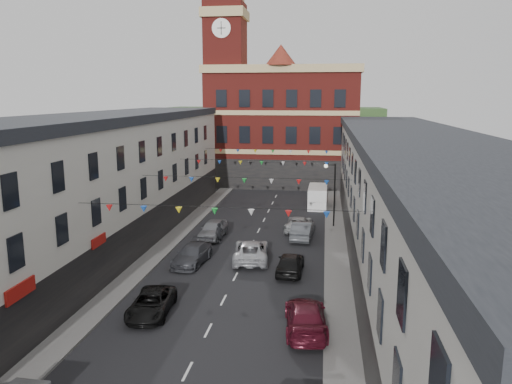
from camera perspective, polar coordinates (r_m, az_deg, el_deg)
The scene contains 19 objects.
ground at distance 34.44m, azimuth -2.38°, elevation -9.65°, with size 160.00×160.00×0.00m, color black.
pavement_left at distance 37.99m, azimuth -12.22°, elevation -7.79°, with size 1.80×64.00×0.15m, color #605E5B.
pavement_right at distance 35.80m, azimuth 9.27°, elevation -8.85°, with size 1.80×64.00×0.15m, color #605E5B.
terrace_left at distance 37.76m, azimuth -20.04°, elevation -0.04°, with size 8.40×56.00×10.70m.
terrace_right at distance 34.03m, azimuth 17.80°, elevation -1.91°, with size 8.40×56.00×9.70m.
civic_building at distance 70.02m, azimuth 3.16°, elevation 7.65°, with size 20.60×13.30×18.50m.
clock_tower at distance 68.09m, azimuth -3.47°, elevation 13.28°, with size 5.60×5.60×30.00m.
distant_hill at distance 94.49m, azimuth 1.94°, elevation 6.59°, with size 40.00×14.00×10.00m, color #294821.
street_lamp at distance 46.45m, azimuth 8.68°, elevation 0.63°, with size 1.10×0.36×6.00m.
car_left_c at distance 29.29m, azimuth -11.87°, elevation -12.36°, with size 2.11×4.58×1.27m, color black.
car_left_d at distance 37.04m, azimuth -7.29°, elevation -7.09°, with size 1.96×4.82×1.40m, color #3C3D43.
car_left_e at distance 43.39m, azimuth -4.93°, elevation -4.24°, with size 1.85×4.59×1.56m, color gray.
car_right_c at distance 26.95m, azimuth 5.70°, elevation -14.00°, with size 2.13×5.25×1.52m, color #541020.
car_right_d at distance 34.87m, azimuth 3.93°, elevation -8.11°, with size 1.75×4.34×1.48m, color black.
car_right_e at distance 43.15m, azimuth 5.36°, elevation -4.34°, with size 1.65×4.72×1.56m, color #484B4F.
car_right_f at distance 45.73m, azimuth 4.88°, elevation -3.61°, with size 2.18×4.73×1.32m, color #A6A8AB.
moving_car at distance 37.46m, azimuth -0.57°, elevation -6.70°, with size 2.51×5.44×1.51m, color #B7B9BF.
white_van at distance 55.58m, azimuth 7.06°, elevation -0.54°, with size 1.99×5.18×2.29m, color white.
pedestrian at distance 41.59m, azimuth -4.24°, elevation -4.76°, with size 0.64×0.42×1.76m, color black.
Camera 1 is at (5.84, -31.71, 12.08)m, focal length 35.00 mm.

